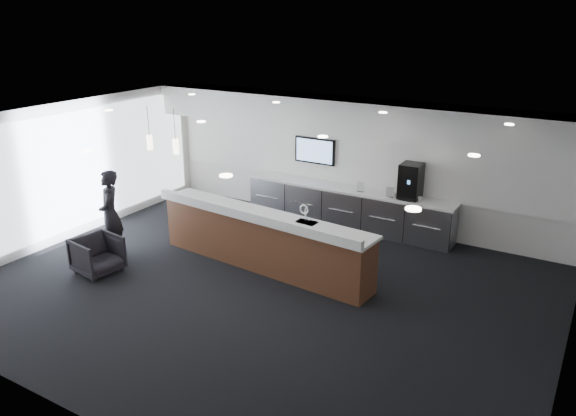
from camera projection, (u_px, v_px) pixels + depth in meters
The scene contains 24 objects.
ground at pixel (261, 289), 10.25m from camera, with size 10.00×10.00×0.00m, color black.
ceiling at pixel (258, 127), 9.25m from camera, with size 10.00×8.00×0.02m, color black.
back_wall at pixel (355, 161), 12.99m from camera, with size 10.00×0.02×3.00m, color white.
left_wall at pixel (67, 172), 12.15m from camera, with size 0.02×8.00×3.00m, color white.
soffit_bulkhead at pixel (348, 115), 12.24m from camera, with size 10.00×0.90×0.70m, color white.
alcove_panel at pixel (354, 157), 12.93m from camera, with size 9.80×0.06×1.40m, color white.
window_blinds_wall at pixel (68, 172), 12.13m from camera, with size 0.04×7.36×2.55m, color silver.
back_credenza at pixel (347, 207), 13.04m from camera, with size 5.06×0.66×0.95m.
wall_tv at pixel (315, 151), 13.35m from camera, with size 1.05×0.08×0.62m.
pendant_left at pixel (182, 145), 11.30m from camera, with size 0.12×0.12×0.30m, color #F8E8C1.
pendant_right at pixel (156, 141), 11.64m from camera, with size 0.12×0.12×0.30m, color #F8E8C1.
ceiling_can_lights at pixel (258, 129), 9.26m from camera, with size 7.00×5.00×0.02m, color white, non-canonical shape.
service_counter at pixel (263, 240), 10.96m from camera, with size 4.80×1.22×1.49m.
coffee_machine at pixel (411, 181), 12.09m from camera, with size 0.44×0.58×0.77m.
info_sign_left at pixel (360, 187), 12.60m from camera, with size 0.16×0.02×0.23m, color silver.
info_sign_right at pixel (390, 192), 12.23m from camera, with size 0.17×0.02×0.23m, color silver.
armchair at pixel (98, 255), 10.79m from camera, with size 0.79×0.81×0.74m, color black.
lounge_guest at pixel (110, 214), 11.41m from camera, with size 0.66×0.43×1.81m, color black.
cup_0 at pixel (420, 199), 11.98m from camera, with size 0.11×0.11×0.10m, color white.
cup_1 at pixel (413, 198), 12.04m from camera, with size 0.11×0.11×0.10m, color white.
cup_2 at pixel (407, 197), 12.11m from camera, with size 0.11×0.11×0.10m, color white.
cup_3 at pixel (401, 196), 12.18m from camera, with size 0.11×0.11×0.10m, color white.
cup_4 at pixel (395, 195), 12.24m from camera, with size 0.11×0.11×0.10m, color white.
cup_5 at pixel (389, 194), 12.31m from camera, with size 0.11×0.11×0.10m, color white.
Camera 1 is at (5.10, -7.63, 4.84)m, focal length 35.00 mm.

